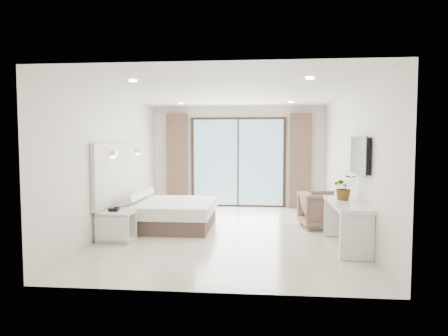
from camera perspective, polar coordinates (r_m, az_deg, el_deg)
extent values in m
plane|color=beige|center=(7.90, 0.74, -9.18)|extent=(6.20, 6.20, 0.00)
cube|color=silver|center=(10.79, 2.04, 1.60)|extent=(4.60, 0.02, 2.70)
cube|color=silver|center=(4.63, -2.27, -1.59)|extent=(4.60, 0.02, 2.70)
cube|color=silver|center=(8.21, -15.47, 0.71)|extent=(0.02, 6.20, 2.70)
cube|color=silver|center=(7.86, 17.70, 0.53)|extent=(0.02, 6.20, 2.70)
cube|color=white|center=(7.74, 0.76, 10.67)|extent=(4.60, 6.20, 0.02)
cube|color=white|center=(8.56, -14.25, -0.49)|extent=(0.08, 3.00, 1.20)
cube|color=black|center=(6.95, 18.95, 1.72)|extent=(0.06, 1.00, 0.58)
cube|color=black|center=(6.94, 18.63, 1.72)|extent=(0.02, 1.04, 0.62)
cube|color=black|center=(10.77, 2.03, 0.80)|extent=(2.56, 0.04, 2.42)
cube|color=#7EB0CA|center=(10.74, 2.02, 0.79)|extent=(2.40, 0.01, 2.30)
cube|color=brown|center=(10.88, -6.72, 1.07)|extent=(0.55, 0.14, 2.50)
cube|color=brown|center=(10.69, 10.86, 0.98)|extent=(0.55, 0.14, 2.50)
cylinder|color=white|center=(6.23, -12.89, 12.02)|extent=(0.12, 0.12, 0.02)
cylinder|color=white|center=(5.97, 12.18, 12.38)|extent=(0.12, 0.12, 0.02)
cylinder|color=white|center=(9.69, -6.18, 9.18)|extent=(0.12, 0.12, 0.02)
cylinder|color=white|center=(9.53, 9.54, 9.24)|extent=(0.12, 0.12, 0.02)
cube|color=brown|center=(8.43, -8.18, -7.35)|extent=(1.85, 1.75, 0.30)
cube|color=white|center=(8.38, -8.20, -5.55)|extent=(1.92, 1.83, 0.24)
cube|color=white|center=(7.96, -13.59, -4.75)|extent=(0.28, 0.37, 0.14)
cube|color=white|center=(8.33, -12.70, -4.35)|extent=(0.28, 0.37, 0.14)
cube|color=white|center=(8.71, -11.88, -3.97)|extent=(0.28, 0.37, 0.14)
cube|color=white|center=(9.09, -11.14, -3.63)|extent=(0.28, 0.37, 0.14)
cube|color=silver|center=(7.38, -15.16, -6.21)|extent=(0.61, 0.51, 0.05)
cube|color=silver|center=(7.48, -15.09, -9.82)|extent=(0.61, 0.51, 0.05)
cube|color=silver|center=(7.23, -15.72, -8.40)|extent=(0.59, 0.09, 0.48)
cube|color=silver|center=(7.62, -14.57, -7.75)|extent=(0.59, 0.09, 0.48)
cube|color=black|center=(7.40, -15.43, -5.74)|extent=(0.18, 0.14, 0.06)
cube|color=silver|center=(6.98, 17.12, -4.91)|extent=(0.52, 1.66, 0.06)
cube|color=silver|center=(6.34, 18.45, -9.39)|extent=(0.50, 0.06, 0.71)
cube|color=silver|center=(7.77, 15.92, -6.87)|extent=(0.50, 0.06, 0.71)
imported|color=#33662D|center=(7.19, 16.76, -3.04)|extent=(0.48, 0.52, 0.34)
imported|color=#8C6A5C|center=(8.46, 13.71, -5.58)|extent=(0.84, 0.89, 0.82)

